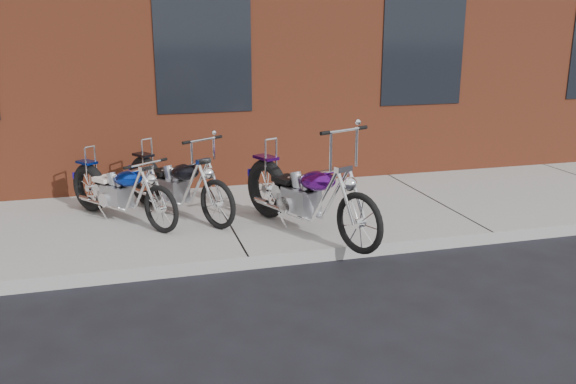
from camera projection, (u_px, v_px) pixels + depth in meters
name	position (u px, v px, depth m)	size (l,w,h in m)	color
ground	(249.00, 270.00, 6.58)	(120.00, 120.00, 0.00)	black
sidewalk	(225.00, 221.00, 7.95)	(22.00, 3.00, 0.15)	#9C9C9C
chopper_purple	(306.00, 198.00, 7.20)	(1.04, 2.24, 1.34)	black
chopper_blue	(121.00, 193.00, 7.66)	(1.29, 1.69, 0.88)	black
chopper_third	(177.00, 186.00, 7.87)	(1.22, 1.87, 1.09)	black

